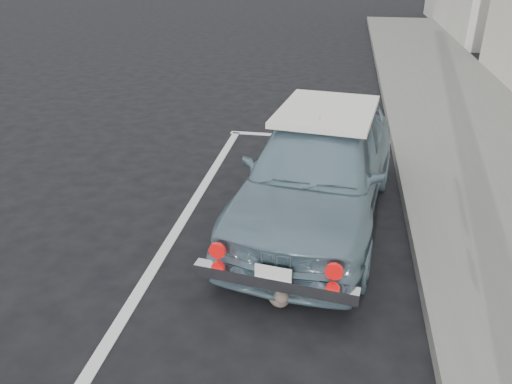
% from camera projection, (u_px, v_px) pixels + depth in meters
% --- Properties ---
extents(pline_front, '(3.00, 0.12, 0.01)m').
position_uv_depth(pline_front, '(314.00, 137.00, 8.77)').
color(pline_front, silver).
rests_on(pline_front, ground).
extents(pline_side, '(0.12, 7.00, 0.01)m').
position_uv_depth(pline_side, '(176.00, 231.00, 5.90)').
color(pline_side, silver).
rests_on(pline_side, ground).
extents(retro_coupe, '(2.08, 4.09, 1.33)m').
position_uv_depth(retro_coupe, '(318.00, 168.00, 5.90)').
color(retro_coupe, slate).
rests_on(retro_coupe, ground).
extents(cat, '(0.32, 0.51, 0.28)m').
position_uv_depth(cat, '(279.00, 292.00, 4.67)').
color(cat, '#786A5B').
rests_on(cat, ground).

